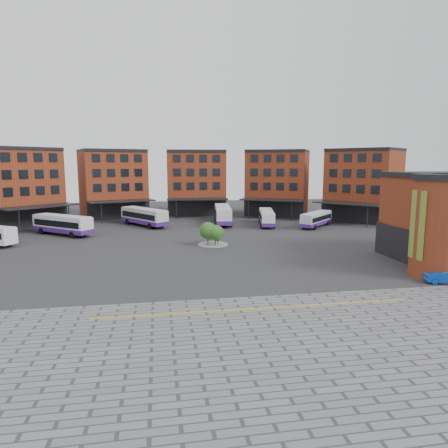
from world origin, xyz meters
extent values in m
plane|color=#28282B|center=(0.00, 0.00, 0.00)|extent=(160.00, 160.00, 0.00)
cube|color=slate|center=(2.00, -22.00, 0.01)|extent=(50.00, 22.00, 0.02)
cube|color=gold|center=(2.00, -14.00, 0.03)|extent=(26.00, 0.15, 0.02)
cube|color=maroon|center=(-31.45, 36.93, 7.00)|extent=(16.35, 16.13, 14.00)
cube|color=black|center=(-28.20, 33.32, 2.00)|extent=(10.00, 9.07, 4.00)
cube|color=black|center=(-31.45, 36.93, 14.30)|extent=(16.55, 16.35, 0.60)
cube|color=black|center=(-28.07, 33.17, 9.20)|extent=(8.60, 7.77, 8.00)
cube|color=black|center=(-26.63, 31.58, 4.00)|extent=(12.61, 11.97, 0.25)
cylinder|color=black|center=(-28.81, 27.19, 2.00)|extent=(0.20, 0.20, 4.00)
cylinder|color=black|center=(-22.05, 33.28, 2.00)|extent=(0.20, 0.20, 4.00)
cube|color=maroon|center=(-15.30, 46.44, 7.00)|extent=(15.55, 13.69, 14.00)
cube|color=black|center=(-13.72, 41.85, 2.00)|extent=(12.45, 4.71, 4.00)
cube|color=black|center=(-15.30, 46.44, 14.30)|extent=(15.65, 13.97, 0.60)
cube|color=black|center=(-13.66, 41.66, 9.20)|extent=(10.87, 3.87, 8.00)
cube|color=black|center=(-12.96, 39.63, 4.00)|extent=(13.72, 8.39, 0.25)
cylinder|color=black|center=(-16.67, 36.45, 2.00)|extent=(0.20, 0.20, 4.00)
cylinder|color=black|center=(-8.07, 39.41, 2.00)|extent=(0.20, 0.20, 4.00)
cube|color=maroon|center=(3.28, 48.89, 7.00)|extent=(13.67, 10.88, 14.00)
cube|color=black|center=(2.94, 44.05, 2.00)|extent=(13.00, 1.41, 4.00)
cube|color=black|center=(3.28, 48.89, 14.30)|extent=(13.69, 11.18, 0.60)
cube|color=black|center=(2.93, 43.85, 9.20)|extent=(11.42, 0.95, 8.00)
cube|color=black|center=(2.78, 41.70, 4.00)|extent=(13.28, 5.30, 0.25)
cylinder|color=black|center=(-1.89, 40.22, 2.00)|extent=(0.20, 0.20, 4.00)
cylinder|color=black|center=(7.19, 39.59, 2.00)|extent=(0.20, 0.20, 4.00)
cube|color=maroon|center=(21.34, 43.88, 7.00)|extent=(16.12, 14.81, 14.00)
cube|color=black|center=(19.14, 39.56, 2.00)|extent=(11.81, 6.35, 4.00)
cube|color=black|center=(21.34, 43.88, 14.30)|extent=(16.26, 15.08, 0.60)
cube|color=black|center=(19.04, 39.38, 9.20)|extent=(10.26, 5.33, 8.00)
cube|color=black|center=(18.07, 37.46, 4.00)|extent=(13.58, 9.82, 0.25)
cylinder|color=black|center=(13.20, 37.92, 2.00)|extent=(0.20, 0.20, 4.00)
cylinder|color=black|center=(21.31, 33.79, 2.00)|extent=(0.20, 0.20, 4.00)
cube|color=maroon|center=(36.00, 32.21, 7.00)|extent=(16.02, 16.39, 14.00)
cube|color=black|center=(32.29, 29.09, 2.00)|extent=(8.74, 10.28, 4.00)
cube|color=black|center=(36.00, 32.21, 14.30)|extent=(16.25, 16.58, 0.60)
cube|color=black|center=(32.14, 28.96, 9.20)|extent=(7.47, 8.86, 8.00)
cube|color=black|center=(30.49, 27.58, 4.00)|extent=(11.73, 12.79, 0.25)
cylinder|color=black|center=(26.19, 29.91, 2.00)|extent=(0.20, 0.20, 4.00)
cylinder|color=black|center=(32.03, 22.94, 2.00)|extent=(0.20, 0.20, 4.00)
cube|color=black|center=(22.90, -2.00, 2.00)|extent=(0.40, 12.00, 4.00)
cylinder|color=maroon|center=(23.00, -8.00, 5.00)|extent=(6.00, 6.00, 10.00)
cylinder|color=black|center=(23.00, -8.00, 10.30)|extent=(6.40, 6.40, 0.60)
cube|color=#C76917|center=(20.10, -8.00, 5.50)|extent=(0.12, 2.20, 7.00)
cylinder|color=gray|center=(2.00, 12.00, 0.06)|extent=(4.40, 4.40, 0.12)
cylinder|color=#332114|center=(1.20, 11.40, 0.79)|extent=(0.14, 0.14, 1.58)
sphere|color=#25571D|center=(1.20, 11.40, 2.21)|extent=(2.42, 2.42, 2.42)
sphere|color=#25571D|center=(1.40, 11.25, 1.74)|extent=(1.69, 1.69, 1.69)
cylinder|color=#332114|center=(2.80, 12.60, 0.63)|extent=(0.14, 0.14, 1.25)
sphere|color=#25571D|center=(2.80, 12.60, 1.75)|extent=(1.79, 1.79, 1.79)
sphere|color=#25571D|center=(3.00, 12.45, 1.38)|extent=(1.25, 1.25, 1.25)
cylinder|color=#332114|center=(2.20, 11.00, 0.70)|extent=(0.14, 0.14, 1.41)
sphere|color=#25571D|center=(2.20, 11.00, 1.97)|extent=(2.18, 2.18, 2.18)
sphere|color=#25571D|center=(2.40, 10.85, 1.55)|extent=(1.53, 1.53, 1.53)
cylinder|color=black|center=(-26.88, 16.25, 0.46)|extent=(0.93, 0.70, 0.92)
cube|color=silver|center=(-21.19, 23.90, 1.85)|extent=(10.60, 9.17, 2.55)
cube|color=black|center=(-21.19, 23.90, 2.03)|extent=(9.92, 8.64, 0.99)
cube|color=silver|center=(-21.19, 23.90, 3.18)|extent=(10.18, 8.80, 0.13)
cube|color=black|center=(-25.60, 27.40, 2.08)|extent=(1.47, 1.81, 1.15)
cube|color=#4C1C81|center=(-21.19, 23.90, 0.94)|extent=(10.66, 9.22, 0.73)
cylinder|color=black|center=(-24.87, 25.16, 0.52)|extent=(1.01, 0.89, 1.04)
cylinder|color=black|center=(-23.25, 27.20, 0.52)|extent=(1.01, 0.89, 1.04)
cylinder|color=black|center=(-19.12, 20.60, 0.52)|extent=(1.01, 0.89, 1.04)
cylinder|color=black|center=(-17.50, 22.64, 0.52)|extent=(1.01, 0.89, 1.04)
cube|color=silver|center=(-8.32, 31.38, 1.89)|extent=(8.94, 11.12, 2.61)
cube|color=black|center=(-8.32, 31.38, 2.08)|extent=(8.45, 10.39, 1.01)
cube|color=silver|center=(-8.32, 31.38, 3.25)|extent=(8.58, 10.68, 0.13)
cube|color=black|center=(-11.64, 36.09, 2.13)|extent=(1.92, 1.40, 1.17)
cube|color=#4C1C81|center=(-8.32, 31.38, 0.96)|extent=(9.00, 11.18, 0.75)
cylinder|color=black|center=(-11.57, 33.68, 0.53)|extent=(0.88, 1.06, 1.07)
cylinder|color=black|center=(-9.39, 35.21, 0.53)|extent=(0.88, 1.06, 1.07)
cylinder|color=black|center=(-7.25, 27.54, 0.53)|extent=(0.88, 1.06, 1.07)
cylinder|color=black|center=(-5.07, 29.08, 0.53)|extent=(0.88, 1.06, 1.07)
cube|color=silver|center=(6.67, 31.52, 1.96)|extent=(4.14, 12.39, 2.71)
cube|color=black|center=(6.67, 31.52, 2.15)|extent=(4.09, 11.43, 1.05)
cube|color=silver|center=(6.67, 31.52, 3.37)|extent=(3.97, 11.89, 0.13)
cube|color=black|center=(7.35, 37.45, 2.21)|extent=(2.35, 0.39, 1.22)
cube|color=#4C1C81|center=(6.67, 31.52, 0.99)|extent=(4.18, 12.43, 0.77)
cylinder|color=black|center=(5.74, 35.54, 0.55)|extent=(0.46, 1.14, 1.10)
cylinder|color=black|center=(8.48, 35.22, 0.55)|extent=(0.46, 1.14, 1.10)
cylinder|color=black|center=(4.85, 27.81, 0.55)|extent=(0.46, 1.14, 1.10)
cylinder|color=black|center=(7.59, 27.50, 0.55)|extent=(0.46, 1.14, 1.10)
cube|color=silver|center=(14.48, 28.11, 1.66)|extent=(4.38, 10.54, 2.29)
cube|color=black|center=(14.48, 28.11, 1.82)|extent=(4.27, 9.74, 0.89)
cube|color=silver|center=(14.48, 28.11, 2.85)|extent=(4.21, 10.11, 0.11)
cube|color=black|center=(15.51, 33.04, 1.87)|extent=(1.97, 0.52, 1.03)
cube|color=#4C1C81|center=(14.48, 28.11, 0.84)|extent=(4.43, 10.58, 0.65)
cylinder|color=black|center=(14.01, 31.57, 0.47)|extent=(0.46, 0.97, 0.93)
cylinder|color=black|center=(16.30, 31.09, 0.47)|extent=(0.46, 0.97, 0.93)
cylinder|color=black|center=(12.67, 25.13, 0.47)|extent=(0.46, 0.97, 0.93)
cylinder|color=black|center=(14.96, 24.65, 0.47)|extent=(0.46, 0.97, 0.93)
cube|color=silver|center=(23.05, 24.97, 1.57)|extent=(8.41, 8.47, 2.17)
cube|color=black|center=(23.05, 24.97, 1.72)|extent=(7.90, 7.96, 0.84)
cube|color=silver|center=(23.05, 24.97, 2.70)|extent=(8.07, 8.13, 0.11)
cube|color=black|center=(26.40, 28.36, 1.77)|extent=(1.42, 1.41, 0.97)
cube|color=#4C1C81|center=(23.05, 24.97, 0.80)|extent=(8.46, 8.52, 0.62)
cylinder|color=black|center=(24.45, 27.96, 0.44)|extent=(0.81, 0.81, 0.88)
cylinder|color=black|center=(26.02, 26.41, 0.44)|extent=(0.81, 0.81, 0.88)
cylinder|color=black|center=(20.08, 23.53, 0.44)|extent=(0.81, 0.81, 0.88)
cylinder|color=black|center=(21.65, 21.98, 0.44)|extent=(0.81, 0.81, 0.88)
imported|color=#0C369E|center=(21.87, -10.24, 0.62)|extent=(3.99, 2.21, 1.24)
camera|label=1|loc=(-5.72, -44.00, 11.71)|focal=32.00mm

